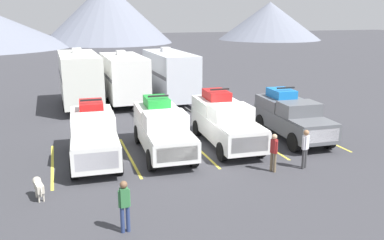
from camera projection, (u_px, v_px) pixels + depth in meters
The scene contains 17 objects.
ground_plane at pixel (203, 153), 18.84m from camera, with size 240.00×240.00×0.00m, color #38383D.
pickup_truck_a at pixel (93, 134), 17.74m from camera, with size 2.27×5.47×2.60m.
pickup_truck_b at pixel (162, 128), 18.71m from camera, with size 2.35×5.71×2.58m.
pickup_truck_c at pixel (225, 121), 19.88m from camera, with size 2.36×5.86×2.67m.
pickup_truck_d at pixel (291, 116), 20.93m from camera, with size 2.38×5.43×2.57m.
lot_stripe_a at pixel (52, 165), 17.37m from camera, with size 0.12×5.50×0.01m, color gold.
lot_stripe_b at pixel (130, 156), 18.40m from camera, with size 0.12×5.50×0.01m, color gold.
lot_stripe_c at pixel (199, 149), 19.43m from camera, with size 0.12×5.50×0.01m, color gold.
lot_stripe_d at pixel (261, 142), 20.46m from camera, with size 0.12×5.50×0.01m, color gold.
lot_stripe_e at pixel (317, 136), 21.49m from camera, with size 0.12×5.50×0.01m, color gold.
camper_trailer_a at pixel (80, 77), 27.55m from camera, with size 2.60×8.13×4.02m.
camper_trailer_b at pixel (124, 77), 28.63m from camera, with size 2.69×7.35×3.77m.
camper_trailer_c at pixel (170, 74), 29.30m from camera, with size 2.56×8.18×3.93m.
person_a at pixel (124, 203), 11.81m from camera, with size 0.36×0.22×1.64m.
person_b at pixel (274, 150), 16.43m from camera, with size 0.26×0.34×1.62m.
person_c at pixel (305, 146), 16.76m from camera, with size 0.35×0.28×1.69m.
dog at pixel (38, 185), 14.14m from camera, with size 0.42×0.93×0.73m.
Camera 1 is at (-6.15, -16.73, 6.32)m, focal length 37.66 mm.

